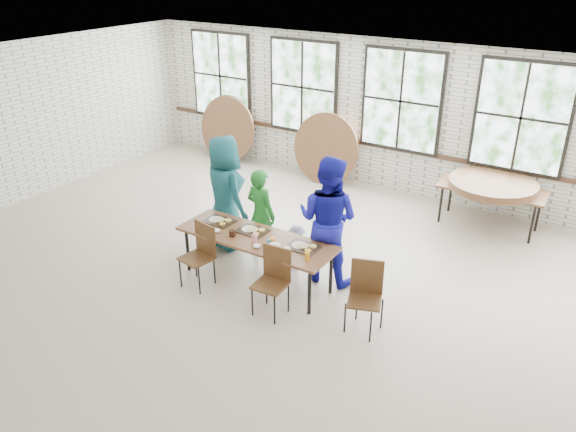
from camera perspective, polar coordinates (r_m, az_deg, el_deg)
name	(u,v)px	position (r m, az deg, el deg)	size (l,w,h in m)	color
room	(401,103)	(11.18, 11.42, 11.17)	(12.00, 12.00, 12.00)	#C3B49B
dining_table	(256,240)	(8.14, -3.26, -2.46)	(2.40, 0.80, 0.74)	brown
chair_near_left	(201,249)	(8.25, -8.83, -3.38)	(0.48, 0.47, 0.95)	#53351B
chair_near_right	(274,275)	(7.54, -1.46, -6.01)	(0.44, 0.43, 0.95)	#53351B
chair_spare	(366,290)	(7.30, 7.90, -7.43)	(0.53, 0.52, 0.95)	#53351B
adult_teal	(225,193)	(9.08, -6.40, 2.34)	(0.93, 0.61, 1.90)	#175B53
adult_green	(261,214)	(8.78, -2.78, 0.17)	(0.55, 0.36, 1.50)	#1D6E23
toddler	(297,247)	(8.62, 0.88, -3.16)	(0.47, 0.27, 0.73)	#131C3B
adult_blue	(328,220)	(8.12, 4.06, -0.38)	(0.94, 0.73, 1.93)	#1618A0
storage_table	(492,191)	(10.42, 19.99, 2.41)	(1.83, 0.82, 0.74)	brown
tabletop_clutter	(260,238)	(8.03, -2.83, -2.24)	(1.98, 0.58, 0.11)	black
round_tops_stacked	(493,185)	(10.37, 20.09, 3.02)	(1.50, 1.50, 0.13)	brown
round_tops_leaning	(258,135)	(12.71, -3.11, 8.21)	(4.18, 0.45, 1.48)	brown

